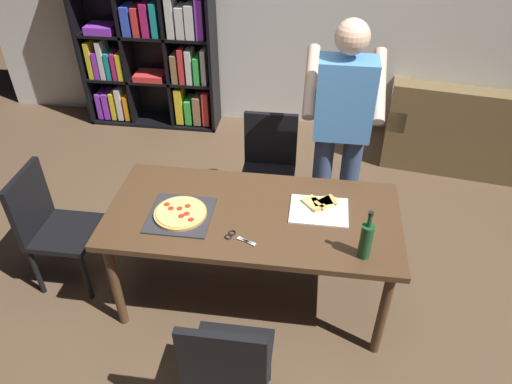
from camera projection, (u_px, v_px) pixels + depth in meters
The scene contains 12 objects.
ground_plane at pixel (253, 294), 3.45m from camera, with size 12.00×12.00×0.00m, color brown.
dining_table at pixel (253, 222), 3.04m from camera, with size 1.81×0.85×0.75m.
chair_near_camera at pixel (227, 365), 2.42m from camera, with size 0.42×0.42×0.90m.
chair_far_side at pixel (269, 163), 3.85m from camera, with size 0.42×0.42×0.90m.
chair_left_end at pixel (50, 222), 3.28m from camera, with size 0.42×0.42×0.90m.
couch at pixel (477, 134), 4.62m from camera, with size 1.81×1.09×0.85m.
bookshelf at pixel (150, 35), 4.88m from camera, with size 1.40×0.35×1.95m.
person_serving_pizza at pixel (341, 128), 3.33m from camera, with size 0.55×0.54×1.75m.
pepperoni_pizza_on_tray at pixel (180, 214), 2.96m from camera, with size 0.38×0.38×0.04m.
pizza_slices_on_towel at pixel (320, 207), 3.02m from camera, with size 0.36×0.29×0.03m.
wine_bottle at pixel (366, 240), 2.62m from camera, with size 0.07×0.07×0.32m.
kitchen_scissors at pixel (236, 237), 2.81m from camera, with size 0.20×0.13×0.01m.
Camera 1 is at (0.33, -2.27, 2.67)m, focal length 33.94 mm.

